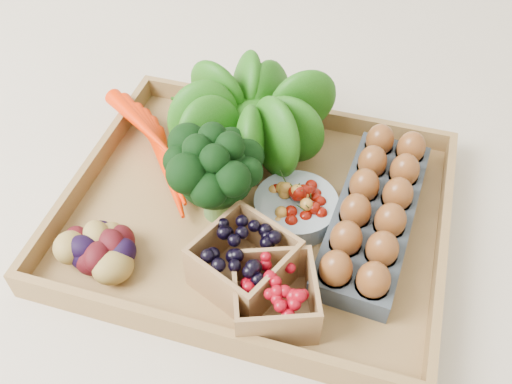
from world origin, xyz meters
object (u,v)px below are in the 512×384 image
(broccoli, at_px, (216,187))
(cherry_bowl, at_px, (296,208))
(tray, at_px, (256,215))
(egg_carton, at_px, (374,217))

(broccoli, bearing_deg, cherry_bowl, 13.96)
(tray, bearing_deg, egg_carton, 8.46)
(cherry_bowl, distance_m, egg_carton, 0.11)
(tray, relative_size, egg_carton, 1.78)
(tray, distance_m, broccoli, 0.08)
(tray, height_order, egg_carton, egg_carton)
(broccoli, height_order, egg_carton, broccoli)
(cherry_bowl, bearing_deg, tray, -169.23)
(tray, distance_m, egg_carton, 0.17)
(broccoli, xyz_separation_m, egg_carton, (0.22, 0.04, -0.04))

